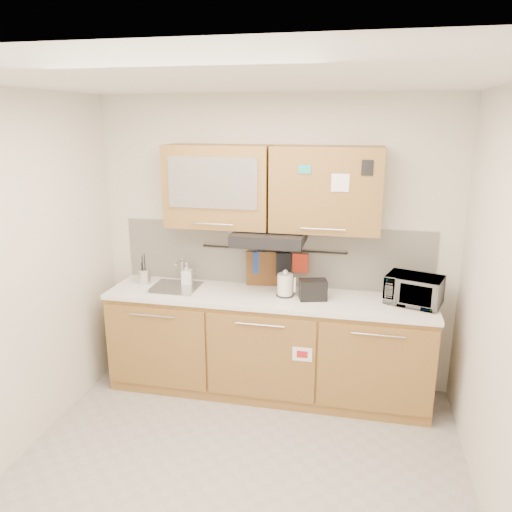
% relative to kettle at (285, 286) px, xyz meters
% --- Properties ---
extents(floor, '(3.20, 3.20, 0.00)m').
position_rel_kettle_xyz_m(floor, '(-0.15, -1.21, -1.01)').
color(floor, '#9E9993').
rests_on(floor, ground).
extents(ceiling, '(3.20, 3.20, 0.00)m').
position_rel_kettle_xyz_m(ceiling, '(-0.15, -1.21, 1.59)').
color(ceiling, white).
rests_on(ceiling, wall_back).
extents(wall_back, '(3.20, 0.00, 3.20)m').
position_rel_kettle_xyz_m(wall_back, '(-0.15, 0.29, 0.29)').
color(wall_back, silver).
rests_on(wall_back, ground).
extents(wall_left, '(0.00, 3.00, 3.00)m').
position_rel_kettle_xyz_m(wall_left, '(-1.75, -1.21, 0.29)').
color(wall_left, silver).
rests_on(wall_left, ground).
extents(wall_right, '(0.00, 3.00, 3.00)m').
position_rel_kettle_xyz_m(wall_right, '(1.45, -1.21, 0.29)').
color(wall_right, silver).
rests_on(wall_right, ground).
extents(base_cabinet, '(2.80, 0.64, 0.88)m').
position_rel_kettle_xyz_m(base_cabinet, '(-0.15, -0.02, -0.61)').
color(base_cabinet, olive).
rests_on(base_cabinet, floor).
extents(countertop, '(2.82, 0.62, 0.04)m').
position_rel_kettle_xyz_m(countertop, '(-0.15, -0.02, -0.11)').
color(countertop, white).
rests_on(countertop, base_cabinet).
extents(backsplash, '(2.80, 0.02, 0.56)m').
position_rel_kettle_xyz_m(backsplash, '(-0.15, 0.28, 0.19)').
color(backsplash, silver).
rests_on(backsplash, countertop).
extents(upper_cabinets, '(1.82, 0.37, 0.70)m').
position_rel_kettle_xyz_m(upper_cabinets, '(-0.16, 0.11, 0.82)').
color(upper_cabinets, olive).
rests_on(upper_cabinets, wall_back).
extents(range_hood, '(0.60, 0.46, 0.10)m').
position_rel_kettle_xyz_m(range_hood, '(-0.15, 0.04, 0.41)').
color(range_hood, black).
rests_on(range_hood, upper_cabinets).
extents(sink, '(0.42, 0.40, 0.26)m').
position_rel_kettle_xyz_m(sink, '(-1.00, -0.00, -0.09)').
color(sink, silver).
rests_on(sink, countertop).
extents(utensil_rail, '(1.30, 0.02, 0.02)m').
position_rel_kettle_xyz_m(utensil_rail, '(-0.15, 0.24, 0.25)').
color(utensil_rail, black).
rests_on(utensil_rail, backsplash).
extents(utensil_crock, '(0.15, 0.15, 0.28)m').
position_rel_kettle_xyz_m(utensil_crock, '(-1.32, 0.05, -0.02)').
color(utensil_crock, silver).
rests_on(utensil_crock, countertop).
extents(kettle, '(0.17, 0.15, 0.23)m').
position_rel_kettle_xyz_m(kettle, '(0.00, 0.00, 0.00)').
color(kettle, white).
rests_on(kettle, countertop).
extents(toaster, '(0.25, 0.19, 0.17)m').
position_rel_kettle_xyz_m(toaster, '(0.24, -0.04, -0.00)').
color(toaster, black).
rests_on(toaster, countertop).
extents(microwave, '(0.50, 0.41, 0.24)m').
position_rel_kettle_xyz_m(microwave, '(1.06, 0.03, 0.03)').
color(microwave, '#999999').
rests_on(microwave, countertop).
extents(soap_bottle, '(0.11, 0.11, 0.20)m').
position_rel_kettle_xyz_m(soap_bottle, '(-0.93, 0.11, 0.01)').
color(soap_bottle, '#999999').
rests_on(soap_bottle, countertop).
extents(cutting_board, '(0.31, 0.07, 0.39)m').
position_rel_kettle_xyz_m(cutting_board, '(-0.24, 0.23, 0.03)').
color(cutting_board, brown).
rests_on(cutting_board, utensil_rail).
extents(oven_mitt, '(0.12, 0.08, 0.20)m').
position_rel_kettle_xyz_m(oven_mitt, '(-0.28, 0.23, 0.13)').
color(oven_mitt, '#21429A').
rests_on(oven_mitt, utensil_rail).
extents(dark_pouch, '(0.14, 0.06, 0.21)m').
position_rel_kettle_xyz_m(dark_pouch, '(-0.05, 0.23, 0.12)').
color(dark_pouch, black).
rests_on(dark_pouch, utensil_rail).
extents(pot_holder, '(0.14, 0.04, 0.17)m').
position_rel_kettle_xyz_m(pot_holder, '(0.10, 0.23, 0.14)').
color(pot_holder, red).
rests_on(pot_holder, utensil_rail).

